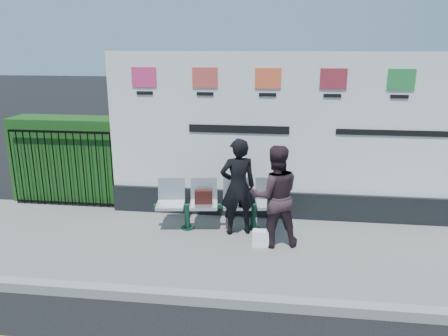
# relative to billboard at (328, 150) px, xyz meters

# --- Properties ---
(pavement) EXTENTS (14.00, 3.00, 0.12)m
(pavement) POSITION_rel_billboard_xyz_m (-0.50, -1.35, -1.36)
(pavement) COLOR slate
(pavement) RESTS_ON ground
(kerb) EXTENTS (14.00, 0.18, 0.14)m
(kerb) POSITION_rel_billboard_xyz_m (-0.50, -2.85, -1.35)
(kerb) COLOR gray
(kerb) RESTS_ON ground
(billboard) EXTENTS (8.00, 0.30, 3.00)m
(billboard) POSITION_rel_billboard_xyz_m (0.00, 0.00, 0.00)
(billboard) COLOR black
(billboard) RESTS_ON pavement
(hedge) EXTENTS (2.35, 0.70, 1.70)m
(hedge) POSITION_rel_billboard_xyz_m (-5.08, 0.45, -0.45)
(hedge) COLOR #174615
(hedge) RESTS_ON pavement
(railing) EXTENTS (2.05, 0.06, 1.54)m
(railing) POSITION_rel_billboard_xyz_m (-5.08, -0.00, -0.53)
(railing) COLOR black
(railing) RESTS_ON pavement
(bench) EXTENTS (2.25, 0.87, 0.47)m
(bench) POSITION_rel_billboard_xyz_m (-1.85, -0.73, -1.07)
(bench) COLOR #B1B7BB
(bench) RESTS_ON pavement
(woman_left) EXTENTS (0.70, 0.56, 1.66)m
(woman_left) POSITION_rel_billboard_xyz_m (-1.53, -0.87, -0.47)
(woman_left) COLOR black
(woman_left) RESTS_ON pavement
(woman_right) EXTENTS (0.91, 0.78, 1.64)m
(woman_right) POSITION_rel_billboard_xyz_m (-0.91, -1.22, -0.48)
(woman_right) COLOR #312027
(woman_right) RESTS_ON pavement
(handbag_brown) EXTENTS (0.32, 0.17, 0.24)m
(handbag_brown) POSITION_rel_billboard_xyz_m (-2.13, -0.77, -0.71)
(handbag_brown) COLOR black
(handbag_brown) RESTS_ON bench
(carrier_bag_white) EXTENTS (0.26, 0.16, 0.26)m
(carrier_bag_white) POSITION_rel_billboard_xyz_m (-1.11, -1.32, -1.17)
(carrier_bag_white) COLOR white
(carrier_bag_white) RESTS_ON pavement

